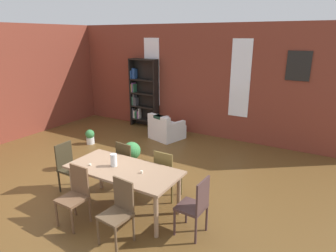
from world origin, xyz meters
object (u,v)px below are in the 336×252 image
object	(u,v)px
dining_chair_near_left	(75,194)
dining_chair_far_right	(166,173)
dining_table	(124,173)
armchair_white	(166,129)
dining_chair_head_right	(196,205)
dining_chair_head_left	(69,165)
vase_on_table	(114,160)
potted_plant_corner	(132,152)
potted_plant_window	(90,136)
bookshelf_tall	(142,94)
dining_chair_near_right	(119,210)
dining_chair_far_left	(128,163)
potted_plant_by_shelf	(67,159)

from	to	relation	value
dining_chair_near_left	dining_chair_far_right	world-z (taller)	same
dining_table	armchair_white	bearing A→B (deg)	109.79
dining_table	dining_chair_head_right	size ratio (longest dim) A/B	2.05
dining_table	dining_chair_head_left	xyz separation A→B (m)	(-1.35, 0.00, -0.18)
vase_on_table	potted_plant_corner	distance (m)	1.77
dining_chair_far_right	potted_plant_window	bearing A→B (deg)	157.32
dining_chair_far_right	bookshelf_tall	bearing A→B (deg)	130.40
dining_table	dining_chair_far_right	distance (m)	0.83
dining_table	potted_plant_window	world-z (taller)	dining_table
dining_chair_near_right	dining_chair_far_left	xyz separation A→B (m)	(-0.89, 1.36, 0.00)
dining_chair_far_left	potted_plant_by_shelf	xyz separation A→B (m)	(-1.70, -0.07, -0.27)
vase_on_table	armchair_white	bearing A→B (deg)	106.85
dining_chair_near_left	dining_chair_far_right	xyz separation A→B (m)	(0.87, 1.36, 0.00)
dining_chair_near_right	armchair_white	xyz separation A→B (m)	(-1.71, 4.18, -0.23)
dining_chair_far_right	bookshelf_tall	distance (m)	4.69
potted_plant_by_shelf	dining_table	bearing A→B (deg)	-15.92
dining_chair_far_left	armchair_white	xyz separation A→B (m)	(-0.81, 2.82, -0.23)
potted_plant_corner	dining_chair_far_right	bearing A→B (deg)	-29.89
potted_plant_by_shelf	potted_plant_window	bearing A→B (deg)	116.28
dining_chair_head_right	dining_chair_near_right	size ratio (longest dim) A/B	1.00
potted_plant_by_shelf	potted_plant_corner	size ratio (longest dim) A/B	0.77
dining_chair_far_left	dining_chair_head_right	bearing A→B (deg)	-20.81
vase_on_table	dining_chair_head_left	world-z (taller)	vase_on_table
bookshelf_tall	dining_chair_head_right	bearing A→B (deg)	-47.10
armchair_white	potted_plant_by_shelf	world-z (taller)	armchair_white
dining_table	potted_plant_by_shelf	bearing A→B (deg)	164.08
dining_table	dining_chair_near_left	size ratio (longest dim) A/B	2.05
dining_chair_near_right	bookshelf_tall	size ratio (longest dim) A/B	0.43
dining_table	bookshelf_tall	bearing A→B (deg)	121.41
potted_plant_by_shelf	potted_plant_corner	world-z (taller)	potted_plant_corner
dining_chair_far_right	potted_plant_corner	distance (m)	1.64
vase_on_table	potted_plant_by_shelf	distance (m)	2.14
dining_chair_head_left	vase_on_table	bearing A→B (deg)	-0.04
potted_plant_window	bookshelf_tall	bearing A→B (deg)	82.65
potted_plant_by_shelf	dining_chair_head_left	bearing A→B (deg)	-37.44
dining_chair_far_left	armchair_white	size ratio (longest dim) A/B	0.96
dining_table	vase_on_table	xyz separation A→B (m)	(-0.20, 0.00, 0.20)
vase_on_table	dining_chair_far_right	world-z (taller)	vase_on_table
dining_chair_far_right	potted_plant_window	world-z (taller)	dining_chair_far_right
dining_chair_head_right	bookshelf_tall	xyz separation A→B (m)	(-3.93, 4.23, 0.57)
dining_chair_far_left	armchair_white	bearing A→B (deg)	106.09
dining_chair_far_left	bookshelf_tall	distance (m)	4.18
dining_table	dining_chair_near_right	bearing A→B (deg)	-56.71
dining_chair_head_left	bookshelf_tall	bearing A→B (deg)	106.26
dining_chair_far_right	potted_plant_by_shelf	distance (m)	2.60
armchair_white	dining_chair_far_right	bearing A→B (deg)	-58.98
dining_chair_head_left	potted_plant_by_shelf	world-z (taller)	dining_chair_head_left
dining_table	potted_plant_by_shelf	xyz separation A→B (m)	(-2.15, 0.61, -0.45)
potted_plant_window	potted_plant_by_shelf	bearing A→B (deg)	-63.72
potted_plant_corner	potted_plant_window	distance (m)	1.97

